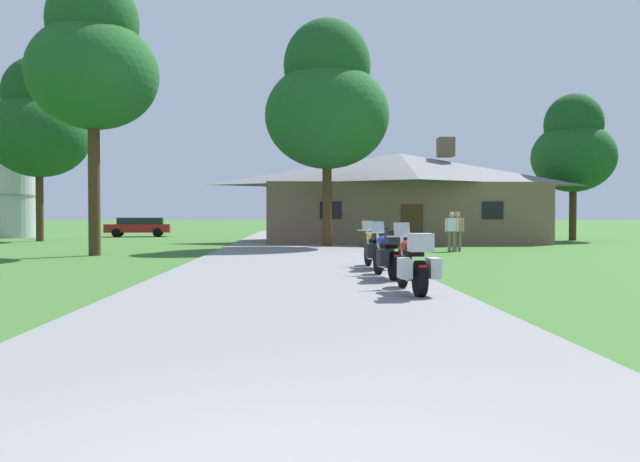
% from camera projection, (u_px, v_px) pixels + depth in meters
% --- Properties ---
extents(ground_plane, '(500.00, 500.00, 0.00)m').
position_uv_depth(ground_plane, '(292.00, 257.00, 22.78)').
color(ground_plane, '#386628').
extents(asphalt_driveway, '(6.40, 80.00, 0.06)m').
position_uv_depth(asphalt_driveway, '(292.00, 260.00, 20.79)').
color(asphalt_driveway, slate).
rests_on(asphalt_driveway, ground).
extents(motorcycle_red_nearest_to_camera, '(0.76, 2.08, 1.30)m').
position_uv_depth(motorcycle_red_nearest_to_camera, '(414.00, 264.00, 11.48)').
color(motorcycle_red_nearest_to_camera, black).
rests_on(motorcycle_red_nearest_to_camera, asphalt_driveway).
extents(motorcycle_blue_second_in_row, '(0.87, 2.08, 1.30)m').
position_uv_depth(motorcycle_blue_second_in_row, '(389.00, 254.00, 14.34)').
color(motorcycle_blue_second_in_row, black).
rests_on(motorcycle_blue_second_in_row, asphalt_driveway).
extents(motorcycle_yellow_farthest_in_row, '(0.84, 2.08, 1.30)m').
position_uv_depth(motorcycle_yellow_farthest_in_row, '(376.00, 248.00, 17.08)').
color(motorcycle_yellow_farthest_in_row, black).
rests_on(motorcycle_yellow_farthest_in_row, asphalt_driveway).
extents(stone_lodge, '(15.82, 8.38, 6.02)m').
position_uv_depth(stone_lodge, '(399.00, 196.00, 35.88)').
color(stone_lodge, brown).
rests_on(stone_lodge, ground).
extents(bystander_tan_shirt_near_lodge, '(0.53, 0.31, 1.69)m').
position_uv_depth(bystander_tan_shirt_near_lodge, '(457.00, 229.00, 26.35)').
color(bystander_tan_shirt_near_lodge, '#75664C').
rests_on(bystander_tan_shirt_near_lodge, ground).
extents(bystander_white_shirt_beside_signpost, '(0.53, 0.31, 1.67)m').
position_uv_depth(bystander_white_shirt_beside_signpost, '(452.00, 230.00, 26.17)').
color(bystander_white_shirt_beside_signpost, '#75664C').
rests_on(bystander_white_shirt_beside_signpost, ground).
extents(tree_left_near, '(4.84, 4.84, 10.57)m').
position_uv_depth(tree_left_near, '(93.00, 60.00, 23.39)').
color(tree_left_near, '#422D19').
rests_on(tree_left_near, ground).
extents(tree_right_of_lodge, '(5.04, 5.04, 9.04)m').
position_uv_depth(tree_right_of_lodge, '(573.00, 148.00, 38.40)').
color(tree_right_of_lodge, '#422D19').
rests_on(tree_right_of_lodge, ground).
extents(tree_left_far, '(5.94, 5.94, 10.97)m').
position_uv_depth(tree_left_far, '(39.00, 123.00, 37.14)').
color(tree_left_far, '#422D19').
rests_on(tree_left_far, ground).
extents(tree_by_lodge_front, '(5.91, 5.91, 10.84)m').
position_uv_depth(tree_by_lodge_front, '(327.00, 101.00, 29.65)').
color(tree_by_lodge_front, '#422D19').
rests_on(tree_by_lodge_front, ground).
extents(metal_silo_distant, '(3.34, 3.34, 6.75)m').
position_uv_depth(metal_silo_distant, '(11.00, 190.00, 43.94)').
color(metal_silo_distant, '#B2B7BC').
rests_on(metal_silo_distant, ground).
extents(parked_red_suv_far_left, '(4.81, 2.45, 1.40)m').
position_uv_depth(parked_red_suv_far_left, '(139.00, 226.00, 45.67)').
color(parked_red_suv_far_left, maroon).
rests_on(parked_red_suv_far_left, ground).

